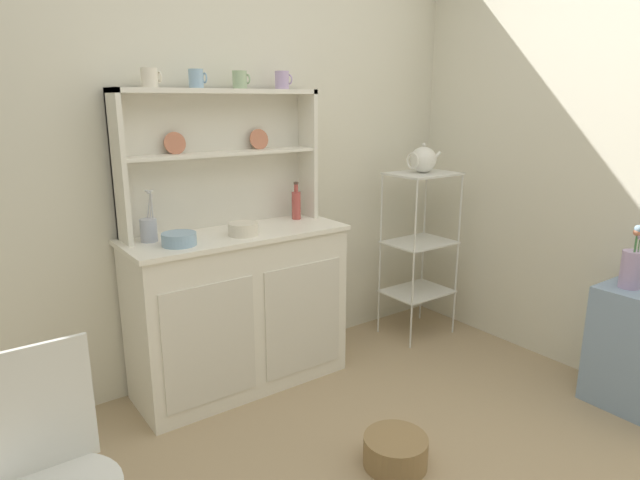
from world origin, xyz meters
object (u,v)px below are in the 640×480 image
jam_bottle (296,204)px  hutch_cabinet (240,308)px  porcelain_teapot (423,160)px  flower_vase (632,267)px  bowl_mixing_large (179,239)px  bakers_rack (420,236)px  utensil_jar (149,229)px  floor_basket (395,451)px  cup_cream_0 (150,78)px  wire_chair (48,464)px  hutch_shelf_unit (219,148)px

jam_bottle → hutch_cabinet: bearing=-168.5°
porcelain_teapot → flower_vase: porcelain_teapot is taller
bowl_mixing_large → jam_bottle: bearing=11.8°
bakers_rack → jam_bottle: bearing=168.5°
utensil_jar → porcelain_teapot: (1.68, -0.16, 0.24)m
floor_basket → bowl_mixing_large: bearing=119.9°
jam_bottle → cup_cream_0: bearing=177.3°
bakers_rack → flower_vase: bearing=-79.6°
bakers_rack → cup_cream_0: bearing=172.7°
wire_chair → jam_bottle: jam_bottle is taller
bowl_mixing_large → floor_basket: bearing=-60.1°
bakers_rack → flower_vase: size_ratio=3.34×
wire_chair → bakers_rack: bearing=38.9°
hutch_shelf_unit → jam_bottle: (0.43, -0.08, -0.33)m
cup_cream_0 → wire_chair: bearing=-125.2°
hutch_shelf_unit → cup_cream_0: 0.49m
wire_chair → porcelain_teapot: 2.57m
floor_basket → bowl_mixing_large: bowl_mixing_large is taller
wire_chair → utensil_jar: (0.66, 1.00, 0.40)m
hutch_cabinet → hutch_shelf_unit: hutch_shelf_unit is taller
floor_basket → bowl_mixing_large: 1.35m
wire_chair → flower_vase: flower_vase is taller
porcelain_teapot → flower_vase: size_ratio=0.79×
floor_basket → cup_cream_0: size_ratio=3.04×
cup_cream_0 → porcelain_teapot: size_ratio=0.36×
bakers_rack → hutch_cabinet: bearing=176.2°
hutch_cabinet → bakers_rack: 1.28m
utensil_jar → flower_vase: utensil_jar is taller
hutch_cabinet → jam_bottle: bearing=11.5°
bakers_rack → wire_chair: bakers_rack is taller
hutch_cabinet → bowl_mixing_large: size_ratio=7.16×
hutch_cabinet → cup_cream_0: size_ratio=12.74×
cup_cream_0 → jam_bottle: 1.03m
bowl_mixing_large → porcelain_teapot: size_ratio=0.64×
hutch_cabinet → wire_chair: bearing=-139.7°
porcelain_teapot → flower_vase: (0.22, -1.20, -0.43)m
hutch_cabinet → hutch_shelf_unit: bearing=90.0°
jam_bottle → porcelain_teapot: (0.83, -0.17, 0.21)m
wire_chair → floor_basket: 1.36m
flower_vase → porcelain_teapot: bearing=100.4°
hutch_cabinet → wire_chair: size_ratio=1.35×
hutch_shelf_unit → bowl_mixing_large: (-0.34, -0.24, -0.39)m
flower_vase → jam_bottle: bearing=127.5°
bowl_mixing_large → cup_cream_0: bearing=93.9°
bowl_mixing_large → utensil_jar: size_ratio=0.64×
hutch_cabinet → utensil_jar: 0.64m
floor_basket → porcelain_teapot: bearing=41.0°
wire_chair → porcelain_teapot: porcelain_teapot is taller
bakers_rack → jam_bottle: 0.89m
bakers_rack → bowl_mixing_large: 1.61m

